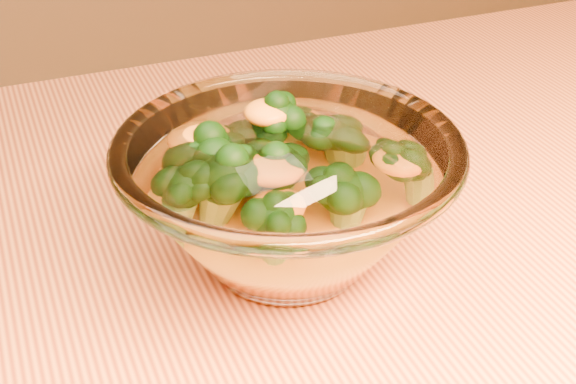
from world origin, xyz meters
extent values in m
cube|color=#DA7F41|center=(0.00, 0.00, 0.73)|extent=(1.20, 0.80, 0.04)
cylinder|color=brown|center=(0.54, 0.34, 0.35)|extent=(0.06, 0.06, 0.71)
ellipsoid|color=white|center=(0.03, 0.06, 0.76)|extent=(0.09, 0.09, 0.02)
torus|color=white|center=(0.03, 0.06, 0.83)|extent=(0.21, 0.21, 0.01)
ellipsoid|color=orange|center=(0.03, 0.06, 0.78)|extent=(0.12, 0.12, 0.03)
camera|label=1|loc=(-0.12, -0.32, 1.06)|focal=50.00mm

